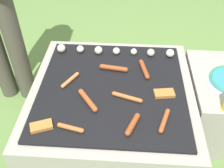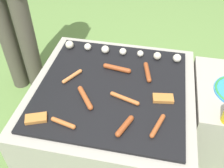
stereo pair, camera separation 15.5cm
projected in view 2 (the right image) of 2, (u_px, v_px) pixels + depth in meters
ground_plane at (112, 132)px, 1.86m from camera, size 14.00×14.00×0.00m
grill at (112, 111)px, 1.72m from camera, size 0.98×0.98×0.44m
sausage_mid_right at (85, 98)px, 1.48m from camera, size 0.13×0.16×0.03m
sausage_front_right at (117, 68)px, 1.67m from camera, size 0.19×0.06×0.03m
sausage_back_left at (125, 98)px, 1.47m from camera, size 0.18×0.07×0.02m
sausage_back_center at (158, 126)px, 1.33m from camera, size 0.07×0.16×0.03m
sausage_back_right at (72, 76)px, 1.62m from camera, size 0.09×0.14×0.02m
sausage_front_left at (147, 72)px, 1.64m from camera, size 0.07×0.18×0.03m
sausage_front_center at (63, 123)px, 1.34m from camera, size 0.14×0.05×0.02m
sausage_mid_left at (125, 126)px, 1.33m from camera, size 0.08×0.14×0.03m
bread_slice_right at (36, 118)px, 1.37m from camera, size 0.13×0.10×0.02m
bread_slice_center at (163, 98)px, 1.48m from camera, size 0.12×0.08×0.02m
mushroom_row at (120, 51)px, 1.79m from camera, size 0.80×0.06×0.06m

